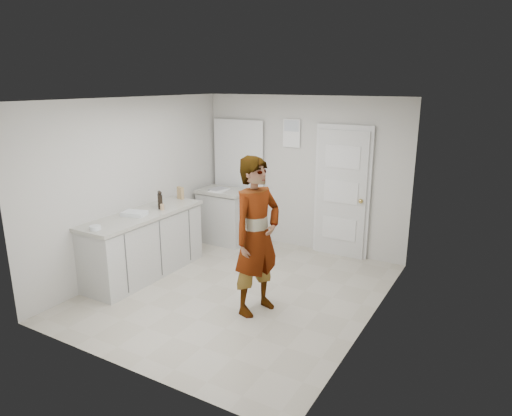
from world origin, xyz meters
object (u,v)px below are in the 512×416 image
Objects in this scene: person at (257,236)px; spice_jar at (162,207)px; oil_cruet_b at (159,199)px; baking_dish at (134,214)px; oil_cruet_a at (160,200)px; egg_bowl at (95,228)px; cake_mix_box at (180,193)px.

person is 1.83m from spice_jar.
person is 7.63× the size of oil_cruet_b.
oil_cruet_b reaches higher than spice_jar.
baking_dish is at bearing -110.28° from spice_jar.
oil_cruet_a is 1.07× the size of oil_cruet_b.
baking_dish is (-0.09, -0.43, -0.10)m from oil_cruet_a.
spice_jar is (-1.79, 0.39, 0.02)m from person.
oil_cruet_b reaches higher than baking_dish.
egg_bowl is at bearing -88.62° from oil_cruet_b.
cake_mix_box is at bearing 78.00° from person.
egg_bowl is (-0.05, -1.14, -0.10)m from oil_cruet_a.
baking_dish is at bearing -71.87° from cake_mix_box.
baking_dish is at bearing -101.46° from oil_cruet_a.
egg_bowl is at bearing -87.05° from baking_dish.
spice_jar is 0.43m from baking_dish.
person is 2.23m from cake_mix_box.
cake_mix_box is 0.67m from spice_jar.
spice_jar reaches higher than baking_dish.
cake_mix_box is 1.75m from egg_bowl.
egg_bowl is at bearing -71.47° from cake_mix_box.
oil_cruet_b is at bearing 91.10° from person.
person is at bearing -11.32° from cake_mix_box.
baking_dish is at bearing 105.90° from person.
spice_jar is at bearing 69.72° from baking_dish.
person reaches higher than egg_bowl.
person is 1.90m from oil_cruet_a.
cake_mix_box is at bearing 101.48° from oil_cruet_a.
oil_cruet_a is (-0.06, 0.03, 0.08)m from spice_jar.
oil_cruet_a reaches higher than oil_cruet_b.
spice_jar is 0.24× the size of baking_dish.
oil_cruet_b is (0.04, -0.53, 0.02)m from cake_mix_box.
egg_bowl is at bearing -92.55° from oil_cruet_a.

